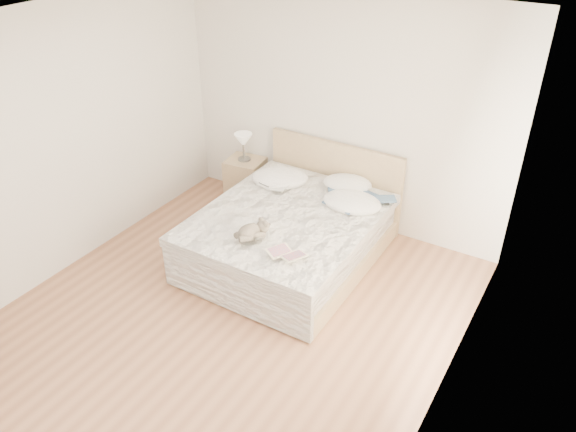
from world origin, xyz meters
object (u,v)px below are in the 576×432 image
(childrens_book, at_px, (287,254))
(teddy_bear, at_px, (249,236))
(bed, at_px, (292,234))
(nightstand, at_px, (246,180))
(table_lamp, at_px, (243,141))
(photo_book, at_px, (275,185))

(childrens_book, xyz_separation_m, teddy_bear, (-0.45, 0.05, 0.02))
(bed, bearing_deg, nightstand, 145.23)
(nightstand, bearing_deg, table_lamp, 164.41)
(bed, height_order, nightstand, bed)
(nightstand, distance_m, table_lamp, 0.53)
(nightstand, distance_m, childrens_book, 2.25)
(table_lamp, relative_size, photo_book, 0.98)
(photo_book, distance_m, childrens_book, 1.37)
(childrens_book, bearing_deg, teddy_bear, -158.54)
(table_lamp, xyz_separation_m, photo_book, (0.76, -0.48, -0.18))
(childrens_book, bearing_deg, table_lamp, 162.51)
(nightstand, bearing_deg, childrens_book, -44.95)
(photo_book, xyz_separation_m, teddy_bear, (0.37, -1.05, 0.02))
(photo_book, bearing_deg, table_lamp, 146.76)
(bed, distance_m, photo_book, 0.65)
(nightstand, relative_size, table_lamp, 1.59)
(bed, xyz_separation_m, photo_book, (-0.44, 0.35, 0.32))
(nightstand, distance_m, photo_book, 0.95)
(photo_book, xyz_separation_m, childrens_book, (0.82, -1.09, 0.00))
(teddy_bear, bearing_deg, childrens_book, 17.94)
(nightstand, height_order, childrens_book, childrens_book)
(bed, bearing_deg, childrens_book, -62.63)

